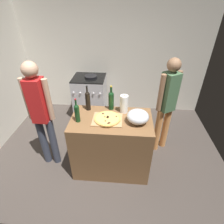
{
  "coord_description": "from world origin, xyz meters",
  "views": [
    {
      "loc": [
        0.41,
        -1.27,
        2.35
      ],
      "look_at": [
        0.24,
        0.82,
        0.99
      ],
      "focal_mm": 28.55,
      "sensor_mm": 36.0,
      "label": 1
    }
  ],
  "objects_px": {
    "paper_towel_roll": "(124,104)",
    "person_in_stripes": "(41,112)",
    "pizza": "(107,118)",
    "wine_bottle_green": "(111,99)",
    "wine_bottle_clear": "(88,100)",
    "wine_bottle_amber": "(77,112)",
    "mixing_bowl": "(138,117)",
    "person_in_red": "(167,102)",
    "stove": "(90,96)"
  },
  "relations": [
    {
      "from": "person_in_stripes",
      "to": "wine_bottle_green",
      "type": "bearing_deg",
      "value": 13.93
    },
    {
      "from": "pizza",
      "to": "paper_towel_roll",
      "type": "xyz_separation_m",
      "value": [
        0.21,
        0.23,
        0.1
      ]
    },
    {
      "from": "mixing_bowl",
      "to": "wine_bottle_green",
      "type": "bearing_deg",
      "value": 141.09
    },
    {
      "from": "wine_bottle_clear",
      "to": "stove",
      "type": "relative_size",
      "value": 0.4
    },
    {
      "from": "mixing_bowl",
      "to": "paper_towel_roll",
      "type": "height_order",
      "value": "paper_towel_roll"
    },
    {
      "from": "wine_bottle_amber",
      "to": "person_in_red",
      "type": "bearing_deg",
      "value": 24.86
    },
    {
      "from": "mixing_bowl",
      "to": "stove",
      "type": "xyz_separation_m",
      "value": [
        -0.96,
        1.54,
        -0.57
      ]
    },
    {
      "from": "paper_towel_roll",
      "to": "wine_bottle_green",
      "type": "distance_m",
      "value": 0.2
    },
    {
      "from": "paper_towel_roll",
      "to": "wine_bottle_green",
      "type": "xyz_separation_m",
      "value": [
        -0.19,
        0.06,
        0.03
      ]
    },
    {
      "from": "paper_towel_roll",
      "to": "wine_bottle_clear",
      "type": "xyz_separation_m",
      "value": [
        -0.52,
        0.02,
        0.03
      ]
    },
    {
      "from": "mixing_bowl",
      "to": "pizza",
      "type": "bearing_deg",
      "value": 178.71
    },
    {
      "from": "wine_bottle_amber",
      "to": "person_in_stripes",
      "type": "bearing_deg",
      "value": 169.27
    },
    {
      "from": "wine_bottle_amber",
      "to": "stove",
      "type": "relative_size",
      "value": 0.36
    },
    {
      "from": "wine_bottle_clear",
      "to": "person_in_red",
      "type": "height_order",
      "value": "person_in_red"
    },
    {
      "from": "pizza",
      "to": "wine_bottle_amber",
      "type": "height_order",
      "value": "wine_bottle_amber"
    },
    {
      "from": "pizza",
      "to": "person_in_stripes",
      "type": "xyz_separation_m",
      "value": [
        -0.95,
        0.05,
        0.02
      ]
    },
    {
      "from": "person_in_red",
      "to": "wine_bottle_amber",
      "type": "bearing_deg",
      "value": -155.14
    },
    {
      "from": "person_in_red",
      "to": "pizza",
      "type": "bearing_deg",
      "value": -148.53
    },
    {
      "from": "paper_towel_roll",
      "to": "stove",
      "type": "xyz_separation_m",
      "value": [
        -0.77,
        1.3,
        -0.61
      ]
    },
    {
      "from": "pizza",
      "to": "person_in_red",
      "type": "distance_m",
      "value": 1.04
    },
    {
      "from": "pizza",
      "to": "wine_bottle_clear",
      "type": "distance_m",
      "value": 0.42
    },
    {
      "from": "stove",
      "to": "person_in_stripes",
      "type": "height_order",
      "value": "person_in_stripes"
    },
    {
      "from": "pizza",
      "to": "wine_bottle_clear",
      "type": "relative_size",
      "value": 0.94
    },
    {
      "from": "wine_bottle_amber",
      "to": "wine_bottle_clear",
      "type": "xyz_separation_m",
      "value": [
        0.08,
        0.3,
        0.02
      ]
    },
    {
      "from": "wine_bottle_clear",
      "to": "wine_bottle_amber",
      "type": "bearing_deg",
      "value": -105.5
    },
    {
      "from": "pizza",
      "to": "wine_bottle_amber",
      "type": "xyz_separation_m",
      "value": [
        -0.39,
        -0.05,
        0.11
      ]
    },
    {
      "from": "pizza",
      "to": "wine_bottle_green",
      "type": "bearing_deg",
      "value": 85.04
    },
    {
      "from": "wine_bottle_clear",
      "to": "stove",
      "type": "height_order",
      "value": "wine_bottle_clear"
    },
    {
      "from": "paper_towel_roll",
      "to": "wine_bottle_clear",
      "type": "bearing_deg",
      "value": 177.62
    },
    {
      "from": "person_in_stripes",
      "to": "mixing_bowl",
      "type": "bearing_deg",
      "value": -2.69
    },
    {
      "from": "wine_bottle_green",
      "to": "person_in_red",
      "type": "distance_m",
      "value": 0.91
    },
    {
      "from": "wine_bottle_amber",
      "to": "mixing_bowl",
      "type": "bearing_deg",
      "value": 2.98
    },
    {
      "from": "paper_towel_roll",
      "to": "person_in_red",
      "type": "relative_size",
      "value": 0.16
    },
    {
      "from": "wine_bottle_amber",
      "to": "wine_bottle_green",
      "type": "bearing_deg",
      "value": 39.62
    },
    {
      "from": "pizza",
      "to": "wine_bottle_green",
      "type": "relative_size",
      "value": 0.96
    },
    {
      "from": "person_in_stripes",
      "to": "wine_bottle_amber",
      "type": "bearing_deg",
      "value": -10.73
    },
    {
      "from": "pizza",
      "to": "stove",
      "type": "bearing_deg",
      "value": 109.87
    },
    {
      "from": "wine_bottle_amber",
      "to": "person_in_stripes",
      "type": "relative_size",
      "value": 0.2
    },
    {
      "from": "pizza",
      "to": "wine_bottle_green",
      "type": "distance_m",
      "value": 0.32
    },
    {
      "from": "wine_bottle_clear",
      "to": "paper_towel_roll",
      "type": "bearing_deg",
      "value": -2.38
    },
    {
      "from": "pizza",
      "to": "wine_bottle_amber",
      "type": "relative_size",
      "value": 1.05
    },
    {
      "from": "wine_bottle_green",
      "to": "wine_bottle_clear",
      "type": "bearing_deg",
      "value": -172.74
    },
    {
      "from": "paper_towel_roll",
      "to": "person_in_stripes",
      "type": "relative_size",
      "value": 0.16
    },
    {
      "from": "paper_towel_roll",
      "to": "person_in_stripes",
      "type": "xyz_separation_m",
      "value": [
        -1.16,
        -0.18,
        -0.08
      ]
    },
    {
      "from": "person_in_stripes",
      "to": "person_in_red",
      "type": "xyz_separation_m",
      "value": [
        1.83,
        0.49,
        -0.04
      ]
    },
    {
      "from": "mixing_bowl",
      "to": "person_in_red",
      "type": "xyz_separation_m",
      "value": [
        0.48,
        0.55,
        -0.08
      ]
    },
    {
      "from": "stove",
      "to": "person_in_red",
      "type": "bearing_deg",
      "value": -34.6
    },
    {
      "from": "mixing_bowl",
      "to": "stove",
      "type": "distance_m",
      "value": 1.9
    },
    {
      "from": "paper_towel_roll",
      "to": "wine_bottle_amber",
      "type": "relative_size",
      "value": 0.78
    },
    {
      "from": "mixing_bowl",
      "to": "person_in_stripes",
      "type": "bearing_deg",
      "value": 177.31
    }
  ]
}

